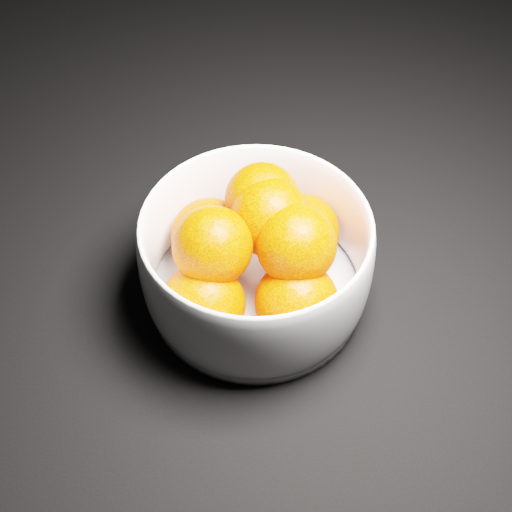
{
  "coord_description": "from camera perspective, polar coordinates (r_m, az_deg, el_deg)",
  "views": [
    {
      "loc": [
        0.21,
        -0.63,
        0.5
      ],
      "look_at": [
        0.2,
        -0.25,
        0.05
      ],
      "focal_mm": 50.0,
      "sensor_mm": 36.0,
      "label": 1
    }
  ],
  "objects": [
    {
      "name": "orange_pile",
      "position": [
        0.58,
        -0.01,
        0.55
      ],
      "size": [
        0.15,
        0.15,
        0.1
      ],
      "color": "#F34303",
      "rests_on": "bowl"
    },
    {
      "name": "ground",
      "position": [
        0.83,
        -14.21,
        10.88
      ],
      "size": [
        3.0,
        3.0,
        0.0
      ],
      "primitive_type": "cube",
      "color": "black",
      "rests_on": "ground"
    },
    {
      "name": "bowl",
      "position": [
        0.59,
        0.0,
        -0.3
      ],
      "size": [
        0.19,
        0.19,
        0.09
      ],
      "rotation": [
        0.0,
        0.0,
        -0.36
      ],
      "color": "white",
      "rests_on": "ground"
    }
  ]
}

